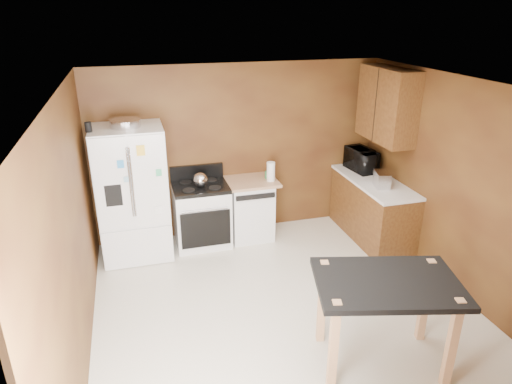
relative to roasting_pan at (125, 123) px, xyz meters
name	(u,v)px	position (x,y,z in m)	size (l,w,h in m)	color
floor	(288,314)	(1.55, -1.88, -1.85)	(4.50, 4.50, 0.00)	beige
ceiling	(295,89)	(1.55, -1.88, 0.65)	(4.50, 4.50, 0.00)	white
wall_back	(239,151)	(1.55, 0.37, -0.60)	(4.20, 4.20, 0.00)	brown
wall_front	(423,371)	(1.55, -4.13, -0.60)	(4.20, 4.20, 0.00)	brown
wall_left	(72,240)	(-0.55, -1.88, -0.60)	(4.50, 4.50, 0.00)	brown
wall_right	(466,192)	(3.65, -1.88, -0.60)	(4.50, 4.50, 0.00)	brown
roasting_pan	(125,123)	(0.00, 0.00, 0.00)	(0.39, 0.39, 0.10)	silver
pen_cup	(88,127)	(-0.43, -0.14, 0.01)	(0.08, 0.08, 0.12)	black
kettle	(200,180)	(0.91, -0.01, -0.85)	(0.20, 0.20, 0.20)	silver
paper_towel	(271,171)	(1.92, -0.02, -0.82)	(0.12, 0.12, 0.27)	white
green_canister	(268,175)	(1.91, 0.09, -0.91)	(0.09, 0.09, 0.10)	#38934C
toaster	(382,179)	(3.30, -0.68, -0.84)	(0.18, 0.29, 0.21)	silver
microwave	(361,161)	(3.36, 0.02, -0.80)	(0.54, 0.37, 0.30)	black
refrigerator	(133,194)	(0.00, -0.01, -0.95)	(0.90, 0.80, 1.80)	white
gas_range	(202,214)	(0.91, 0.05, -1.39)	(0.76, 0.68, 1.10)	white
dishwasher	(250,208)	(1.63, 0.07, -1.40)	(0.78, 0.63, 0.89)	white
right_cabinets	(376,179)	(3.39, -0.40, -0.94)	(0.63, 1.58, 2.45)	brown
island	(386,293)	(2.15, -2.79, -1.07)	(1.46, 1.15, 0.92)	black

